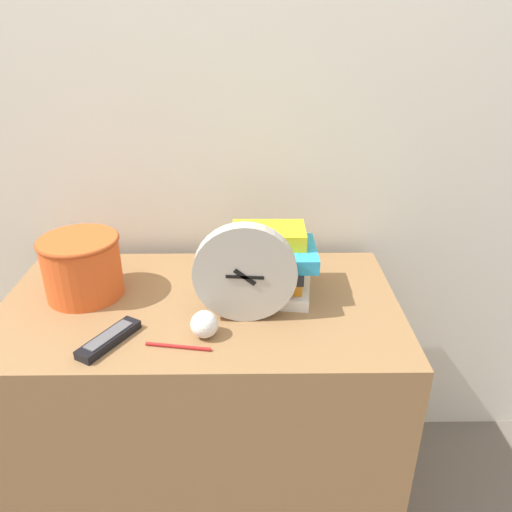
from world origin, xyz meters
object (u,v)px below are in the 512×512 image
(crumpled_paper_ball, at_px, (204,324))
(tv_remote, at_px, (109,339))
(pen, at_px, (178,346))
(basket, at_px, (82,265))
(book_stack, at_px, (268,263))
(desk_clock, at_px, (245,273))

(crumpled_paper_ball, bearing_deg, tv_remote, -173.40)
(pen, bearing_deg, tv_remote, 172.56)
(basket, bearing_deg, tv_remote, -62.20)
(book_stack, height_order, tv_remote, book_stack)
(desk_clock, distance_m, basket, 0.44)
(desk_clock, bearing_deg, basket, 164.26)
(tv_remote, xyz_separation_m, pen, (0.16, -0.02, -0.01))
(basket, bearing_deg, desk_clock, -15.74)
(book_stack, distance_m, crumpled_paper_ball, 0.26)
(desk_clock, height_order, crumpled_paper_ball, desk_clock)
(desk_clock, bearing_deg, tv_remote, -161.87)
(book_stack, bearing_deg, pen, -129.51)
(tv_remote, bearing_deg, basket, 117.80)
(crumpled_paper_ball, bearing_deg, pen, -140.94)
(book_stack, bearing_deg, crumpled_paper_ball, -126.31)
(basket, distance_m, pen, 0.37)
(basket, distance_m, crumpled_paper_ball, 0.38)
(desk_clock, bearing_deg, crumpled_paper_ball, -140.82)
(book_stack, height_order, basket, book_stack)
(tv_remote, bearing_deg, desk_clock, 18.13)
(basket, height_order, tv_remote, basket)
(desk_clock, xyz_separation_m, basket, (-0.42, 0.12, -0.04))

